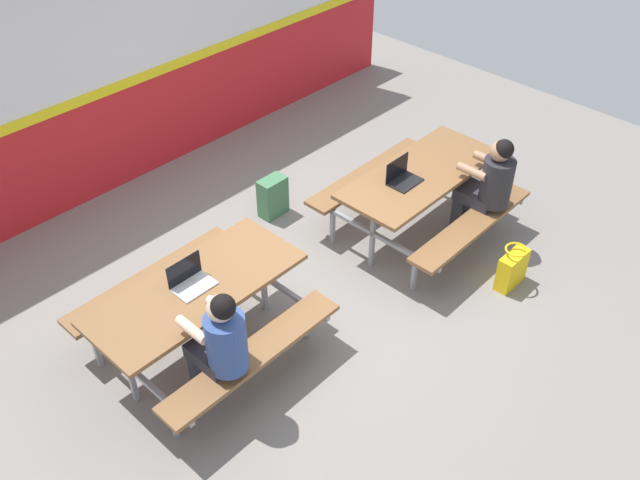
{
  "coord_description": "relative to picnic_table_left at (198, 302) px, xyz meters",
  "views": [
    {
      "loc": [
        -3.45,
        -3.35,
        4.42
      ],
      "look_at": [
        0.0,
        -0.05,
        0.55
      ],
      "focal_mm": 38.65,
      "sensor_mm": 36.0,
      "label": 1
    }
  ],
  "objects": [
    {
      "name": "tote_bag_bright",
      "position": [
        2.51,
        -1.42,
        -0.38
      ],
      "size": [
        0.34,
        0.21,
        0.43
      ],
      "color": "yellow",
      "rests_on": "ground"
    },
    {
      "name": "laptop_silver",
      "position": [
        -0.01,
        0.04,
        0.21
      ],
      "size": [
        0.32,
        0.22,
        0.22
      ],
      "color": "silver",
      "rests_on": "picnic_table_left"
    },
    {
      "name": "picnic_table_left",
      "position": [
        0.0,
        0.0,
        0.0
      ],
      "size": [
        1.77,
        1.57,
        0.74
      ],
      "color": "brown",
      "rests_on": "ground"
    },
    {
      "name": "laptop_dark",
      "position": [
        2.27,
        -0.25,
        0.21
      ],
      "size": [
        0.32,
        0.22,
        0.22
      ],
      "color": "black",
      "rests_on": "picnic_table_right"
    },
    {
      "name": "student_further",
      "position": [
        2.87,
        -0.84,
        0.13
      ],
      "size": [
        0.36,
        0.53,
        1.21
      ],
      "color": "#2D2D38",
      "rests_on": "ground"
    },
    {
      "name": "ground_plane",
      "position": [
        1.26,
        -0.1,
        -0.58
      ],
      "size": [
        10.0,
        10.0,
        0.02
      ],
      "primitive_type": "cube",
      "color": "gray"
    },
    {
      "name": "student_nearer",
      "position": [
        -0.22,
        -0.56,
        0.13
      ],
      "size": [
        0.36,
        0.53,
        1.21
      ],
      "color": "#2D2D38",
      "rests_on": "ground"
    },
    {
      "name": "picnic_table_right",
      "position": [
        2.52,
        -0.29,
        0.0
      ],
      "size": [
        1.77,
        1.57,
        0.74
      ],
      "color": "brown",
      "rests_on": "ground"
    },
    {
      "name": "accent_backdrop",
      "position": [
        1.26,
        2.69,
        0.67
      ],
      "size": [
        8.0,
        0.14,
        2.6
      ],
      "color": "red",
      "rests_on": "ground"
    },
    {
      "name": "backpack_dark",
      "position": [
        1.73,
        1.0,
        -0.36
      ],
      "size": [
        0.3,
        0.22,
        0.44
      ],
      "color": "#3F724C",
      "rests_on": "ground"
    }
  ]
}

